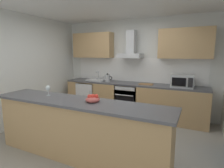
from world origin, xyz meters
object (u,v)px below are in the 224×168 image
(oven, at_px, (128,99))
(kettle, at_px, (107,78))
(wine_glass, at_px, (48,88))
(microwave, at_px, (182,81))
(sink, at_px, (97,80))
(range_hood, at_px, (131,49))
(chopping_board, at_px, (146,84))
(fruit_bowl, at_px, (93,99))
(refrigerator, at_px, (89,96))

(oven, distance_m, kettle, 0.82)
(oven, height_order, wine_glass, wine_glass)
(microwave, relative_size, sink, 1.00)
(range_hood, xyz_separation_m, wine_glass, (-0.69, -2.30, -0.71))
(oven, xyz_separation_m, range_hood, (0.00, 0.13, 1.33))
(oven, distance_m, range_hood, 1.33)
(kettle, distance_m, range_hood, 1.01)
(range_hood, height_order, chopping_board, range_hood)
(oven, height_order, sink, sink)
(chopping_board, bearing_deg, oven, 177.18)
(sink, relative_size, fruit_bowl, 2.27)
(fruit_bowl, xyz_separation_m, chopping_board, (0.24, 2.18, -0.09))
(oven, relative_size, wine_glass, 4.50)
(microwave, distance_m, sink, 2.33)
(kettle, bearing_deg, wine_glass, -92.20)
(sink, relative_size, chopping_board, 1.47)
(microwave, height_order, fruit_bowl, microwave)
(kettle, bearing_deg, fruit_bowl, -68.56)
(refrigerator, bearing_deg, fruit_bowl, -55.93)
(range_hood, height_order, wine_glass, range_hood)
(fruit_bowl, bearing_deg, microwave, 63.14)
(kettle, height_order, range_hood, range_hood)
(sink, height_order, range_hood, range_hood)
(refrigerator, distance_m, wine_glass, 2.33)
(kettle, xyz_separation_m, fruit_bowl, (0.85, -2.17, -0.00))
(chopping_board, bearing_deg, fruit_bowl, -96.33)
(sink, bearing_deg, fruit_bowl, -61.06)
(microwave, bearing_deg, refrigerator, 179.44)
(sink, height_order, kettle, sink)
(wine_glass, distance_m, fruit_bowl, 0.94)
(microwave, height_order, kettle, microwave)
(sink, height_order, chopping_board, sink)
(range_hood, xyz_separation_m, fruit_bowl, (0.24, -2.33, -0.79))
(refrigerator, height_order, range_hood, range_hood)
(kettle, height_order, wine_glass, kettle)
(range_hood, bearing_deg, chopping_board, -17.69)
(microwave, relative_size, chopping_board, 1.47)
(chopping_board, bearing_deg, wine_glass, -118.74)
(kettle, relative_size, chopping_board, 0.85)
(wine_glass, relative_size, chopping_board, 0.52)
(wine_glass, bearing_deg, microwave, 46.44)
(sink, bearing_deg, range_hood, 6.87)
(oven, height_order, kettle, kettle)
(chopping_board, bearing_deg, refrigerator, 179.30)
(range_hood, distance_m, fruit_bowl, 2.47)
(wine_glass, bearing_deg, oven, 72.23)
(sink, xyz_separation_m, kettle, (0.37, -0.04, 0.08))
(oven, xyz_separation_m, fruit_bowl, (0.24, -2.20, 0.54))
(oven, height_order, microwave, microwave)
(fruit_bowl, bearing_deg, wine_glass, 177.87)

